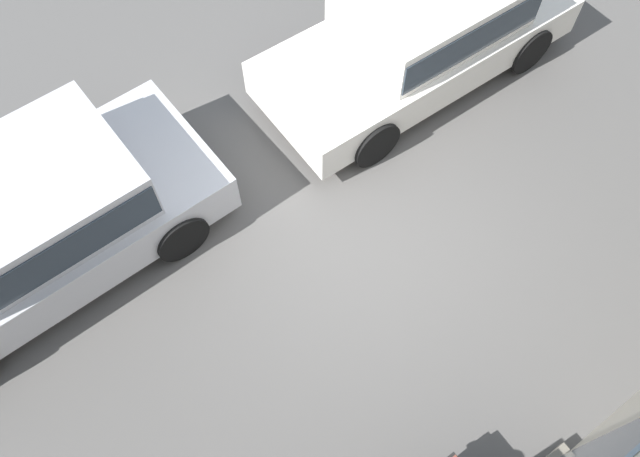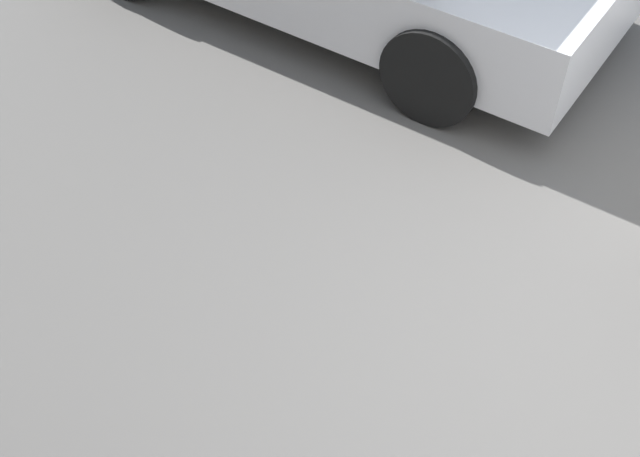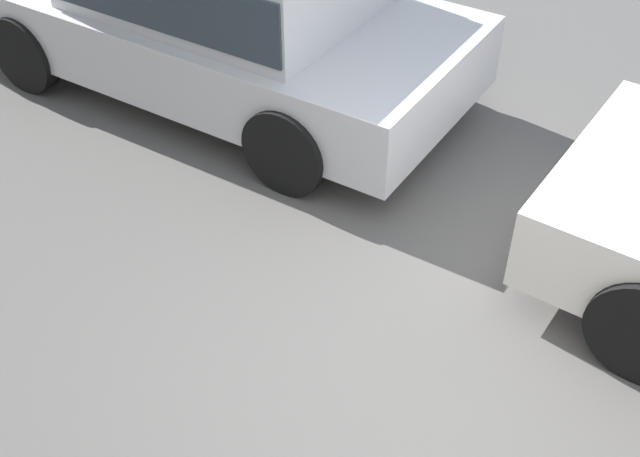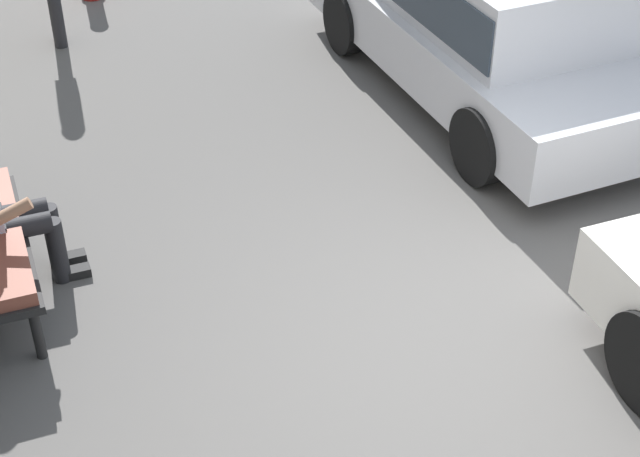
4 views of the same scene
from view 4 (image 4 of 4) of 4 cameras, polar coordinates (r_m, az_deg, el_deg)
ground_plane at (r=6.56m, az=8.48°, el=-7.00°), size 60.00×60.00×0.00m
parked_car_mid at (r=9.17m, az=10.29°, el=12.07°), size 4.29×2.08×1.46m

